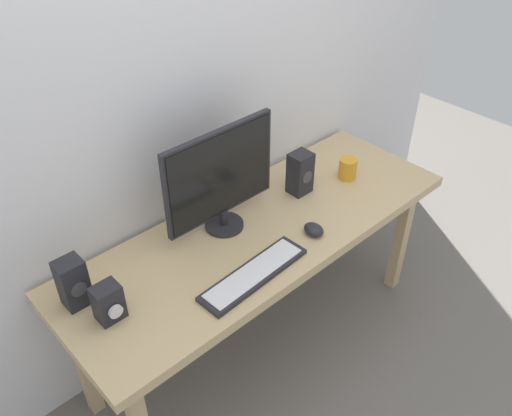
{
  "coord_description": "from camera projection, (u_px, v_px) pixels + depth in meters",
  "views": [
    {
      "loc": [
        -1.19,
        -1.25,
        2.13
      ],
      "look_at": [
        -0.03,
        0.0,
        0.83
      ],
      "focal_mm": 37.61,
      "sensor_mm": 36.0,
      "label": 1
    }
  ],
  "objects": [
    {
      "name": "desk",
      "position": [
        262.0,
        241.0,
        2.28
      ],
      "size": [
        1.77,
        0.62,
        0.71
      ],
      "color": "tan",
      "rests_on": "ground_plane"
    },
    {
      "name": "ground_plane",
      "position": [
        261.0,
        338.0,
        2.67
      ],
      "size": [
        6.0,
        6.0,
        0.0
      ],
      "primitive_type": "plane",
      "color": "slate"
    },
    {
      "name": "coffee_mug",
      "position": [
        347.0,
        168.0,
        2.5
      ],
      "size": [
        0.08,
        0.08,
        0.1
      ],
      "primitive_type": "cylinder",
      "color": "orange",
      "rests_on": "desk"
    },
    {
      "name": "wall_back",
      "position": [
        198.0,
        17.0,
        1.96
      ],
      "size": [
        3.36,
        0.04,
        3.0
      ],
      "primitive_type": "cube",
      "color": "silver",
      "rests_on": "ground_plane"
    },
    {
      "name": "keyboard_primary",
      "position": [
        254.0,
        274.0,
        2.0
      ],
      "size": [
        0.48,
        0.15,
        0.02
      ],
      "color": "#232328",
      "rests_on": "desk"
    },
    {
      "name": "monitor",
      "position": [
        221.0,
        178.0,
        2.1
      ],
      "size": [
        0.52,
        0.16,
        0.45
      ],
      "color": "#232328",
      "rests_on": "desk"
    },
    {
      "name": "speaker_right",
      "position": [
        300.0,
        173.0,
        2.38
      ],
      "size": [
        0.1,
        0.09,
        0.2
      ],
      "color": "#232328",
      "rests_on": "desk"
    },
    {
      "name": "audio_controller",
      "position": [
        109.0,
        303.0,
        1.8
      ],
      "size": [
        0.09,
        0.09,
        0.14
      ],
      "color": "#232328",
      "rests_on": "desk"
    },
    {
      "name": "mouse",
      "position": [
        314.0,
        229.0,
        2.19
      ],
      "size": [
        0.07,
        0.09,
        0.04
      ],
      "primitive_type": "ellipsoid",
      "rotation": [
        0.0,
        0.0,
        -0.02
      ],
      "color": "#232328",
      "rests_on": "desk"
    },
    {
      "name": "speaker_left",
      "position": [
        73.0,
        283.0,
        1.84
      ],
      "size": [
        0.09,
        0.09,
        0.19
      ],
      "color": "#232328",
      "rests_on": "desk"
    }
  ]
}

